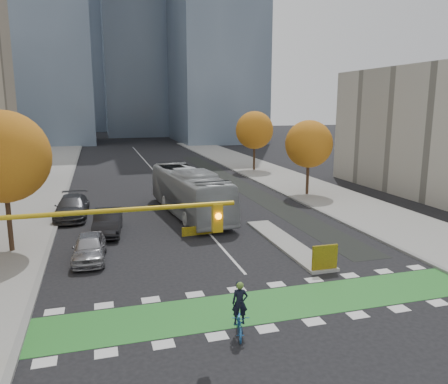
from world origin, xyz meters
TOP-DOWN VIEW (x-y plane):
  - ground at (0.00, 0.00)m, footprint 300.00×300.00m
  - sidewalk_west at (-13.50, 20.00)m, footprint 7.00×120.00m
  - sidewalk_east at (13.50, 20.00)m, footprint 7.00×120.00m
  - curb_west at (-10.00, 20.00)m, footprint 0.30×120.00m
  - curb_east at (10.00, 20.00)m, footprint 0.30×120.00m
  - bike_crossing at (0.00, 1.50)m, footprint 20.00×3.00m
  - centre_line at (0.00, 40.00)m, footprint 0.15×70.00m
  - bike_lane_paint at (7.50, 30.00)m, footprint 2.50×50.00m
  - median_island at (4.00, 9.00)m, footprint 1.60×10.00m
  - hazard_board at (4.00, 4.20)m, footprint 1.40×0.12m
  - tower_ne at (20.00, 85.00)m, footprint 18.00×24.00m
  - tower_far at (-4.00, 140.00)m, footprint 26.00×26.00m
  - tree_west at (-12.00, 12.00)m, footprint 5.20×5.20m
  - tree_east_near at (12.00, 22.00)m, footprint 4.40×4.40m
  - tree_east_far at (12.50, 38.00)m, footprint 4.80×4.80m
  - traffic_signal_west at (-7.93, -0.51)m, footprint 8.53×0.56m
  - cyclist at (-2.14, -0.50)m, footprint 1.07×1.92m
  - bus at (-0.17, 18.04)m, footprint 4.27×13.02m
  - parked_car_a at (-7.63, 9.42)m, footprint 1.97×4.39m
  - parked_car_b at (-6.50, 14.42)m, footprint 2.17×5.01m
  - parked_car_c at (-9.00, 19.42)m, footprint 2.62×5.82m

SIDE VIEW (x-z plane):
  - ground at x=0.00m, z-range 0.00..0.00m
  - centre_line at x=0.00m, z-range 0.00..0.01m
  - bike_lane_paint at x=7.50m, z-range 0.00..0.01m
  - bike_crossing at x=0.00m, z-range 0.00..0.01m
  - sidewalk_west at x=-13.50m, z-range 0.00..0.15m
  - sidewalk_east at x=13.50m, z-range 0.00..0.15m
  - curb_west at x=-10.00m, z-range -0.01..0.15m
  - curb_east at x=10.00m, z-range -0.01..0.15m
  - median_island at x=4.00m, z-range 0.00..0.16m
  - cyclist at x=-2.14m, z-range -0.35..1.75m
  - parked_car_a at x=-7.63m, z-range 0.00..1.47m
  - hazard_board at x=4.00m, z-range 0.15..1.45m
  - parked_car_b at x=-6.50m, z-range 0.00..1.60m
  - parked_car_c at x=-9.00m, z-range 0.00..1.66m
  - bus at x=-0.17m, z-range 0.00..3.56m
  - traffic_signal_west at x=-7.93m, z-range 1.43..6.63m
  - tree_east_near at x=12.00m, z-range 1.33..8.40m
  - tree_east_far at x=12.50m, z-range 1.42..9.07m
  - tree_west at x=-12.00m, z-range 1.50..9.73m
  - tower_ne at x=20.00m, z-range 0.00..60.00m
  - tower_far at x=-4.00m, z-range 0.00..80.00m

